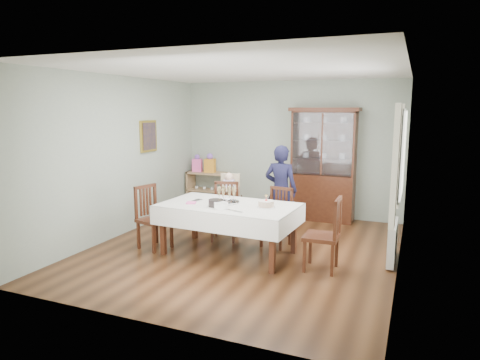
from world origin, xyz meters
The scene contains 25 objects.
floor centered at (0.00, 0.00, 0.00)m, with size 5.00×5.00×0.00m, color #593319.
room_shell centered at (0.00, 0.53, 1.70)m, with size 5.00×5.00×5.00m.
dining_table centered at (-0.12, -0.26, 0.38)m, with size 2.06×1.26×0.76m.
china_cabinet centered at (0.75, 2.26, 1.12)m, with size 1.30×0.48×2.18m.
sideboard centered at (-1.75, 2.28, 0.40)m, with size 0.90×0.38×0.80m.
picture_frame centered at (-2.22, 0.80, 1.65)m, with size 0.04×0.48×0.58m, color gold.
window centered at (2.22, 0.30, 1.55)m, with size 0.04×1.02×1.22m, color white.
curtain_left centered at (2.16, -0.32, 1.45)m, with size 0.07×0.30×1.55m, color silver.
curtain_right centered at (2.16, 0.92, 1.45)m, with size 0.07×0.30×1.55m, color silver.
radiator centered at (2.16, 0.30, 0.30)m, with size 0.10×0.80×0.55m, color white.
chair_far_left centered at (-0.48, 0.37, 0.28)m, with size 0.52×0.52×0.95m.
chair_far_right centered at (0.42, 0.38, 0.27)m, with size 0.47×0.47×0.92m.
chair_end_left centered at (-1.31, -0.45, 0.29)m, with size 0.54×0.54×0.98m.
chair_end_right centered at (1.31, -0.37, 0.30)m, with size 0.46×0.46×1.00m.
woman centered at (0.29, 1.01, 0.78)m, with size 0.57×0.37×1.55m, color black.
high_chair centered at (-0.64, 0.90, 0.41)m, with size 0.54×0.54×1.04m.
champagne_tray centered at (-0.20, -0.17, 0.83)m, with size 0.39×0.39×0.24m.
birthday_cake centered at (0.45, -0.24, 0.81)m, with size 0.26×0.26×0.18m.
plate_stack_dark centered at (-0.24, -0.45, 0.81)m, with size 0.21×0.21×0.10m, color black.
plate_stack_white centered at (-0.11, -0.54, 0.80)m, with size 0.20×0.20×0.09m, color white.
napkin_stack centered at (-0.67, -0.41, 0.77)m, with size 0.14×0.14×0.02m, color #FF5DAD.
cutlery centered at (-0.72, -0.20, 0.77)m, with size 0.12×0.18×0.01m, color silver, non-canonical shape.
cake_knife centered at (0.11, -0.62, 0.77)m, with size 0.31×0.03×0.01m, color silver.
gift_bag_pink centered at (-1.99, 2.26, 0.97)m, with size 0.23×0.17×0.38m.
gift_bag_orange centered at (-1.68, 2.26, 0.98)m, with size 0.24×0.19×0.41m.
Camera 1 is at (2.39, -5.89, 2.16)m, focal length 32.00 mm.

